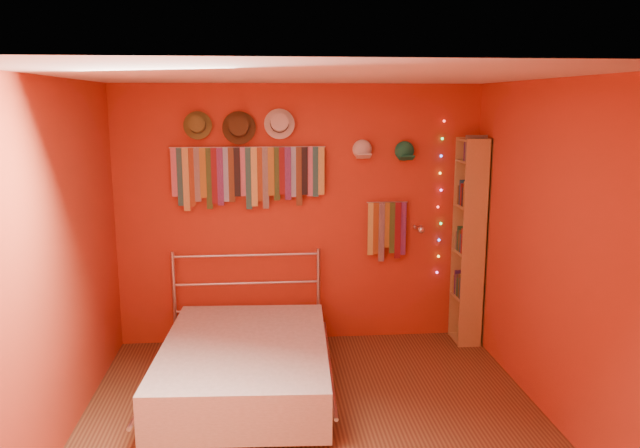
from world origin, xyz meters
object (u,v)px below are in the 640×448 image
object	(u,v)px
bookshelf	(473,241)
bed	(245,364)
reading_lamp	(420,229)
tie_rack	(247,174)

from	to	relation	value
bookshelf	bed	xyz separation A→B (m)	(-2.18, -0.87, -0.80)
reading_lamp	tie_rack	bearing A→B (deg)	174.40
reading_lamp	bookshelf	bearing A→B (deg)	0.55
tie_rack	bookshelf	xyz separation A→B (m)	(2.16, -0.15, -0.65)
bookshelf	bed	world-z (taller)	bookshelf
reading_lamp	bed	size ratio (longest dim) A/B	0.15
bookshelf	reading_lamp	bearing A→B (deg)	-179.45
reading_lamp	bookshelf	world-z (taller)	bookshelf
tie_rack	bookshelf	bearing A→B (deg)	-4.11
bed	reading_lamp	bearing A→B (deg)	30.62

